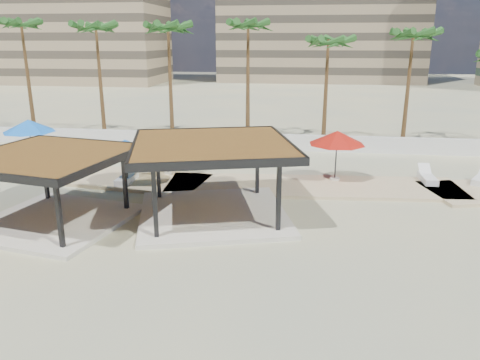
# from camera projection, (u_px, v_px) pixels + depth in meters

# --- Properties ---
(ground) EXTENTS (200.00, 200.00, 0.00)m
(ground) POSITION_uv_depth(u_px,v_px,m) (265.00, 237.00, 19.44)
(ground) COLOR #CABC86
(ground) RESTS_ON ground
(promenade) EXTENTS (44.45, 7.97, 0.24)m
(promenade) POSITION_uv_depth(u_px,v_px,m) (312.00, 183.00, 26.44)
(promenade) COLOR #C6B284
(promenade) RESTS_ON ground
(boundary_wall) EXTENTS (56.00, 0.30, 1.20)m
(boundary_wall) POSITION_uv_depth(u_px,v_px,m) (283.00, 142.00, 34.44)
(boundary_wall) COLOR silver
(boundary_wall) RESTS_ON ground
(building_mid) EXTENTS (38.00, 16.00, 30.40)m
(building_mid) POSITION_uv_depth(u_px,v_px,m) (321.00, 4.00, 88.81)
(building_mid) COLOR #847259
(building_mid) RESTS_ON ground
(pavilion_central) EXTENTS (8.59, 8.59, 3.53)m
(pavilion_central) POSITION_uv_depth(u_px,v_px,m) (212.00, 172.00, 21.15)
(pavilion_central) COLOR beige
(pavilion_central) RESTS_ON ground
(pavilion_west) EXTENTS (7.42, 7.42, 3.21)m
(pavilion_west) POSITION_uv_depth(u_px,v_px,m) (50.00, 182.00, 20.36)
(pavilion_west) COLOR beige
(pavilion_west) RESTS_ON ground
(umbrella_a) EXTENTS (3.97, 3.97, 2.87)m
(umbrella_a) POSITION_uv_depth(u_px,v_px,m) (29.00, 126.00, 29.42)
(umbrella_a) COLOR beige
(umbrella_a) RESTS_ON promenade
(umbrella_b) EXTENTS (3.52, 3.52, 2.43)m
(umbrella_b) POSITION_uv_depth(u_px,v_px,m) (167.00, 139.00, 27.35)
(umbrella_b) COLOR beige
(umbrella_b) RESTS_ON promenade
(umbrella_c) EXTENTS (4.06, 4.06, 2.84)m
(umbrella_c) POSITION_uv_depth(u_px,v_px,m) (337.00, 138.00, 26.02)
(umbrella_c) COLOR beige
(umbrella_c) RESTS_ON promenade
(umbrella_f) EXTENTS (3.54, 3.54, 2.51)m
(umbrella_f) POSITION_uv_depth(u_px,v_px,m) (125.00, 146.00, 25.31)
(umbrella_f) COLOR beige
(umbrella_f) RESTS_ON promenade
(lounger_a) EXTENTS (0.71, 2.15, 0.81)m
(lounger_a) POSITION_uv_depth(u_px,v_px,m) (127.00, 178.00, 26.31)
(lounger_a) COLOR white
(lounger_a) RESTS_ON promenade
(lounger_c) EXTENTS (0.75, 2.13, 0.80)m
(lounger_c) POSITION_uv_depth(u_px,v_px,m) (427.00, 178.00, 26.41)
(lounger_c) COLOR white
(lounger_c) RESTS_ON promenade
(palm_a) EXTENTS (3.00, 3.00, 9.88)m
(palm_a) POSITION_uv_depth(u_px,v_px,m) (22.00, 29.00, 36.99)
(palm_a) COLOR brown
(palm_a) RESTS_ON ground
(palm_b) EXTENTS (3.00, 3.00, 9.60)m
(palm_b) POSITION_uv_depth(u_px,v_px,m) (96.00, 32.00, 36.67)
(palm_b) COLOR brown
(palm_b) RESTS_ON ground
(palm_c) EXTENTS (3.00, 3.00, 9.54)m
(palm_c) POSITION_uv_depth(u_px,v_px,m) (168.00, 33.00, 35.35)
(palm_c) COLOR brown
(palm_c) RESTS_ON ground
(palm_d) EXTENTS (3.00, 3.00, 9.74)m
(palm_d) POSITION_uv_depth(u_px,v_px,m) (248.00, 30.00, 35.29)
(palm_d) COLOR brown
(palm_d) RESTS_ON ground
(palm_e) EXTENTS (3.00, 3.00, 8.52)m
(palm_e) POSITION_uv_depth(u_px,v_px,m) (328.00, 46.00, 34.37)
(palm_e) COLOR brown
(palm_e) RESTS_ON ground
(palm_f) EXTENTS (3.00, 3.00, 9.02)m
(palm_f) POSITION_uv_depth(u_px,v_px,m) (413.00, 39.00, 33.66)
(palm_f) COLOR brown
(palm_f) RESTS_ON ground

